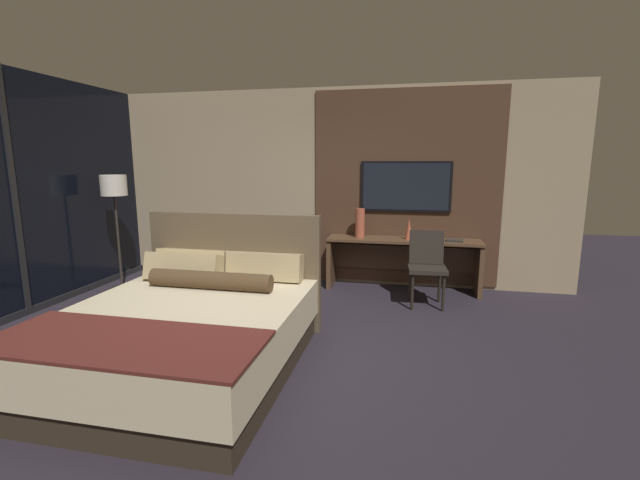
{
  "coord_description": "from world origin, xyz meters",
  "views": [
    {
      "loc": [
        1.38,
        -3.57,
        1.76
      ],
      "look_at": [
        0.41,
        0.94,
        0.92
      ],
      "focal_mm": 24.0,
      "sensor_mm": 36.0,
      "label": 1
    }
  ],
  "objects_px": {
    "vase_short": "(409,229)",
    "book": "(455,240)",
    "desk": "(403,254)",
    "desk_chair": "(427,261)",
    "vase_tall": "(360,223)",
    "tv": "(406,187)",
    "floor_lamp": "(114,194)",
    "bed": "(188,329)"
  },
  "relations": [
    {
      "from": "vase_short",
      "to": "book",
      "type": "bearing_deg",
      "value": -2.9
    },
    {
      "from": "desk",
      "to": "vase_short",
      "type": "height_order",
      "value": "vase_short"
    },
    {
      "from": "desk_chair",
      "to": "vase_tall",
      "type": "relative_size",
      "value": 2.27
    },
    {
      "from": "desk",
      "to": "tv",
      "type": "bearing_deg",
      "value": 90.0
    },
    {
      "from": "tv",
      "to": "floor_lamp",
      "type": "distance_m",
      "value": 4.0
    },
    {
      "from": "bed",
      "to": "tv",
      "type": "distance_m",
      "value": 3.58
    },
    {
      "from": "desk",
      "to": "desk_chair",
      "type": "height_order",
      "value": "desk_chair"
    },
    {
      "from": "desk_chair",
      "to": "floor_lamp",
      "type": "bearing_deg",
      "value": 178.75
    },
    {
      "from": "desk_chair",
      "to": "floor_lamp",
      "type": "relative_size",
      "value": 0.58
    },
    {
      "from": "vase_short",
      "to": "desk",
      "type": "bearing_deg",
      "value": 138.68
    },
    {
      "from": "floor_lamp",
      "to": "book",
      "type": "height_order",
      "value": "floor_lamp"
    },
    {
      "from": "bed",
      "to": "desk_chair",
      "type": "distance_m",
      "value": 3.0
    },
    {
      "from": "bed",
      "to": "vase_tall",
      "type": "distance_m",
      "value": 3.01
    },
    {
      "from": "desk_chair",
      "to": "book",
      "type": "bearing_deg",
      "value": 48.51
    },
    {
      "from": "bed",
      "to": "vase_short",
      "type": "bearing_deg",
      "value": 55.7
    },
    {
      "from": "vase_short",
      "to": "tv",
      "type": "bearing_deg",
      "value": 105.79
    },
    {
      "from": "floor_lamp",
      "to": "desk",
      "type": "bearing_deg",
      "value": 11.48
    },
    {
      "from": "bed",
      "to": "book",
      "type": "distance_m",
      "value": 3.61
    },
    {
      "from": "tv",
      "to": "vase_short",
      "type": "bearing_deg",
      "value": -74.21
    },
    {
      "from": "bed",
      "to": "floor_lamp",
      "type": "bearing_deg",
      "value": 137.4
    },
    {
      "from": "tv",
      "to": "book",
      "type": "distance_m",
      "value": 0.99
    },
    {
      "from": "vase_tall",
      "to": "tv",
      "type": "bearing_deg",
      "value": 18.88
    },
    {
      "from": "vase_short",
      "to": "vase_tall",
      "type": "bearing_deg",
      "value": 177.14
    },
    {
      "from": "tv",
      "to": "desk_chair",
      "type": "distance_m",
      "value": 1.19
    },
    {
      "from": "tv",
      "to": "book",
      "type": "relative_size",
      "value": 5.27
    },
    {
      "from": "tv",
      "to": "vase_short",
      "type": "height_order",
      "value": "tv"
    },
    {
      "from": "floor_lamp",
      "to": "book",
      "type": "xyz_separation_m",
      "value": [
        4.54,
        0.7,
        -0.59
      ]
    },
    {
      "from": "desk_chair",
      "to": "vase_short",
      "type": "xyz_separation_m",
      "value": [
        -0.23,
        0.51,
        0.31
      ]
    },
    {
      "from": "vase_short",
      "to": "book",
      "type": "distance_m",
      "value": 0.61
    },
    {
      "from": "floor_lamp",
      "to": "bed",
      "type": "bearing_deg",
      "value": -42.6
    },
    {
      "from": "desk",
      "to": "vase_tall",
      "type": "height_order",
      "value": "vase_tall"
    },
    {
      "from": "floor_lamp",
      "to": "vase_tall",
      "type": "height_order",
      "value": "floor_lamp"
    },
    {
      "from": "bed",
      "to": "desk",
      "type": "xyz_separation_m",
      "value": [
        1.76,
        2.74,
        0.16
      ]
    },
    {
      "from": "bed",
      "to": "desk",
      "type": "distance_m",
      "value": 3.26
    },
    {
      "from": "floor_lamp",
      "to": "vase_tall",
      "type": "xyz_separation_m",
      "value": [
        3.28,
        0.76,
        -0.4
      ]
    },
    {
      "from": "bed",
      "to": "tv",
      "type": "height_order",
      "value": "tv"
    },
    {
      "from": "vase_tall",
      "to": "book",
      "type": "bearing_deg",
      "value": -2.88
    },
    {
      "from": "vase_short",
      "to": "book",
      "type": "height_order",
      "value": "vase_short"
    },
    {
      "from": "vase_tall",
      "to": "bed",
      "type": "bearing_deg",
      "value": -113.11
    },
    {
      "from": "bed",
      "to": "vase_tall",
      "type": "relative_size",
      "value": 5.56
    },
    {
      "from": "bed",
      "to": "vase_short",
      "type": "height_order",
      "value": "bed"
    },
    {
      "from": "desk_chair",
      "to": "book",
      "type": "relative_size",
      "value": 3.9
    }
  ]
}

